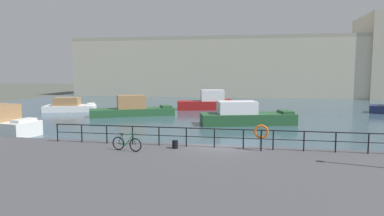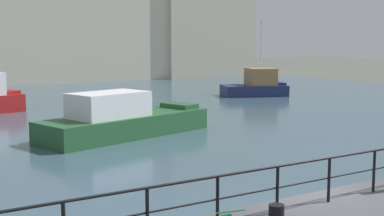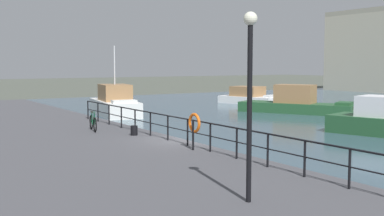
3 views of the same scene
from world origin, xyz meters
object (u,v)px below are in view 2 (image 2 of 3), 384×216
(moored_small_launch, at_px, (257,85))
(mooring_bollard, at_px, (276,215))
(harbor_building, at_px, (27,29))
(moored_red_daysailer, at_px, (123,120))

(moored_small_launch, xyz_separation_m, mooring_bollard, (-21.35, -27.29, 0.20))
(harbor_building, bearing_deg, moored_small_launch, -66.16)
(moored_red_daysailer, distance_m, mooring_bollard, 15.71)
(moored_red_daysailer, relative_size, mooring_bollard, 21.42)
(harbor_building, xyz_separation_m, mooring_bollard, (-8.82, -55.64, -5.11))
(harbor_building, relative_size, moored_red_daysailer, 7.63)
(harbor_building, height_order, moored_small_launch, harbor_building)
(harbor_building, xyz_separation_m, moored_red_daysailer, (-5.45, -40.29, -5.39))
(harbor_building, height_order, moored_red_daysailer, harbor_building)
(moored_small_launch, relative_size, moored_red_daysailer, 0.70)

